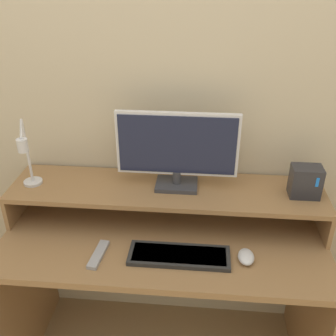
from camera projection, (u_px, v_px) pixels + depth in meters
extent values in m
cube|color=beige|center=(170.00, 98.00, 1.72)|extent=(6.00, 0.05, 2.50)
cube|color=olive|center=(163.00, 240.00, 1.68)|extent=(1.37, 0.59, 0.03)
cube|color=olive|center=(27.00, 293.00, 1.91)|extent=(0.03, 0.59, 0.72)
cube|color=olive|center=(309.00, 313.00, 1.80)|extent=(0.03, 0.59, 0.72)
cube|color=olive|center=(21.00, 198.00, 1.81)|extent=(0.02, 0.31, 0.14)
cube|color=olive|center=(321.00, 213.00, 1.70)|extent=(0.02, 0.31, 0.14)
cube|color=olive|center=(166.00, 190.00, 1.72)|extent=(1.37, 0.31, 0.02)
cube|color=#38383D|center=(177.00, 184.00, 1.72)|extent=(0.18, 0.13, 0.02)
cylinder|color=#38383D|center=(177.00, 177.00, 1.70)|extent=(0.04, 0.04, 0.06)
cube|color=silver|center=(177.00, 144.00, 1.63)|extent=(0.51, 0.02, 0.28)
cube|color=#191E38|center=(177.00, 145.00, 1.62)|extent=(0.49, 0.01, 0.26)
cylinder|color=silver|center=(33.00, 182.00, 1.75)|extent=(0.08, 0.08, 0.01)
cylinder|color=silver|center=(27.00, 152.00, 1.67)|extent=(0.01, 0.01, 0.29)
cylinder|color=silver|center=(21.00, 129.00, 1.52)|extent=(0.09, 0.19, 0.01)
cylinder|color=silver|center=(23.00, 145.00, 1.45)|extent=(0.04, 0.04, 0.05)
cube|color=#28282D|center=(305.00, 182.00, 1.63)|extent=(0.12, 0.09, 0.14)
cube|color=#1972F2|center=(317.00, 182.00, 1.58)|extent=(0.01, 0.00, 0.04)
cube|color=#282828|center=(179.00, 256.00, 1.56)|extent=(0.40, 0.14, 0.02)
cube|color=black|center=(179.00, 255.00, 1.55)|extent=(0.37, 0.11, 0.01)
ellipsoid|color=silver|center=(246.00, 257.00, 1.54)|extent=(0.06, 0.09, 0.04)
cube|color=#99999E|center=(98.00, 255.00, 1.56)|extent=(0.06, 0.17, 0.02)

